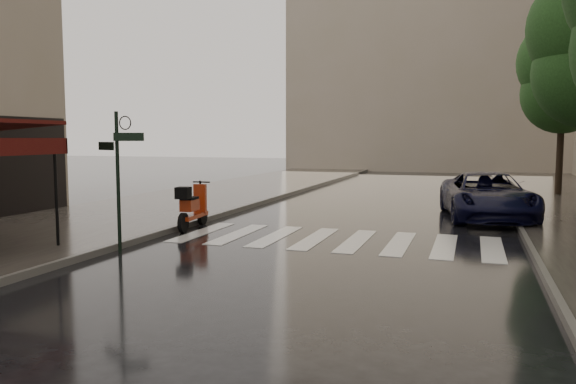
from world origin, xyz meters
The scene contains 10 objects.
ground centered at (0.00, 0.00, 0.00)m, with size 120.00×120.00×0.00m, color black.
sidewalk_near centered at (-4.50, 12.00, 0.06)m, with size 6.00×60.00×0.12m, color #38332D.
curb_near centered at (-1.45, 12.00, 0.07)m, with size 0.12×60.00×0.16m, color #595651.
curb_far centered at (7.45, 12.00, 0.07)m, with size 0.12×60.00×0.16m, color #595651.
crosswalk centered at (2.98, 6.00, 0.01)m, with size 7.85×3.20×0.01m.
signpost centered at (-1.19, 3.00, 1.83)m, with size 1.17×0.29×3.10m.
backdrop_building centered at (3.00, 38.00, 10.00)m, with size 22.00×6.00×20.00m, color tan.
tree_far centered at (9.70, 19.00, 5.46)m, with size 3.80×3.80×8.16m.
scooter centered at (-1.19, 6.37, 0.59)m, with size 0.59×1.95×1.28m.
parked_car centered at (6.62, 11.02, 0.73)m, with size 2.42×5.25×1.46m, color black.
Camera 1 is at (6.16, -7.46, 2.52)m, focal length 35.00 mm.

